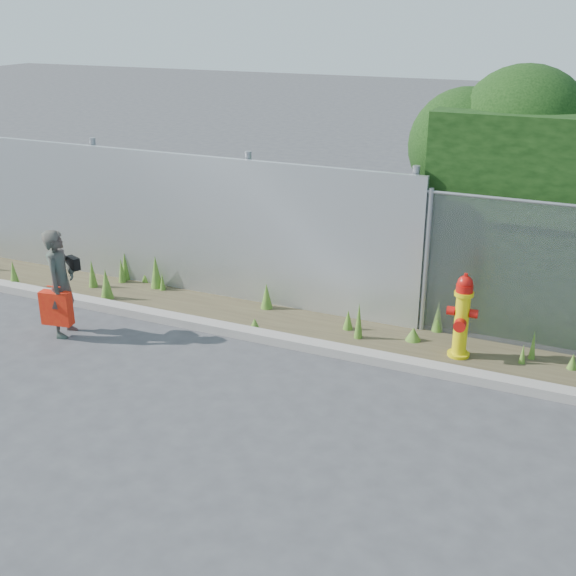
{
  "coord_description": "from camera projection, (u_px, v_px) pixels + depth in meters",
  "views": [
    {
      "loc": [
        3.09,
        -6.23,
        4.28
      ],
      "look_at": [
        -0.3,
        1.4,
        1.0
      ],
      "focal_mm": 45.0,
      "sensor_mm": 36.0,
      "label": 1
    }
  ],
  "objects": [
    {
      "name": "curb",
      "position": [
        321.0,
        347.0,
        9.54
      ],
      "size": [
        16.0,
        0.22,
        0.12
      ],
      "primitive_type": "cube",
      "color": "gray",
      "rests_on": "ground"
    },
    {
      "name": "weed_strip",
      "position": [
        300.0,
        317.0,
        10.31
      ],
      "size": [
        16.0,
        1.32,
        0.55
      ],
      "color": "#413825",
      "rests_on": "ground"
    },
    {
      "name": "corrugated_fence",
      "position": [
        159.0,
        220.0,
        11.41
      ],
      "size": [
        8.5,
        0.21,
        2.3
      ],
      "color": "#B2B5B9",
      "rests_on": "ground"
    },
    {
      "name": "fire_hydrant",
      "position": [
        462.0,
        318.0,
        9.21
      ],
      "size": [
        0.39,
        0.35,
        1.16
      ],
      "rotation": [
        0.0,
        0.0,
        0.06
      ],
      "color": "yellow",
      "rests_on": "ground"
    },
    {
      "name": "red_tote_bag",
      "position": [
        56.0,
        308.0,
        9.79
      ],
      "size": [
        0.42,
        0.16,
        0.56
      ],
      "rotation": [
        0.0,
        0.0,
        0.17
      ],
      "color": "red"
    },
    {
      "name": "ground",
      "position": [
        262.0,
        417.0,
        8.03
      ],
      "size": [
        80.0,
        80.0,
        0.0
      ],
      "primitive_type": "plane",
      "color": "#39393C",
      "rests_on": "ground"
    },
    {
      "name": "woman",
      "position": [
        61.0,
        283.0,
        9.81
      ],
      "size": [
        0.49,
        0.62,
        1.51
      ],
      "primitive_type": "imported",
      "rotation": [
        0.0,
        0.0,
        1.82
      ],
      "color": "#0E5B49",
      "rests_on": "ground"
    },
    {
      "name": "black_shoulder_bag",
      "position": [
        73.0,
        263.0,
        9.85
      ],
      "size": [
        0.23,
        0.09,
        0.17
      ],
      "rotation": [
        0.0,
        0.0,
        -0.39
      ],
      "color": "black"
    }
  ]
}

